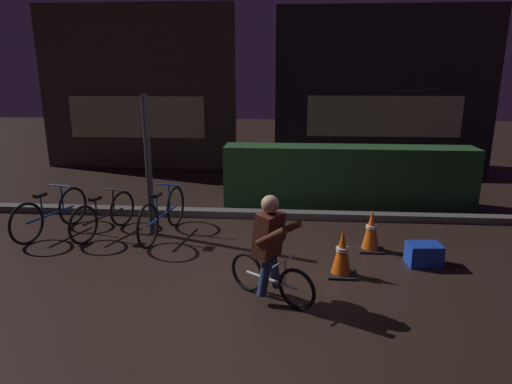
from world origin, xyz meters
TOP-DOWN VIEW (x-y plane):
  - ground_plane at (0.00, 0.00)m, footprint 40.00×40.00m
  - sidewalk_curb at (0.00, 2.20)m, footprint 12.00×0.24m
  - hedge_row at (1.80, 3.10)m, footprint 4.80×0.70m
  - storefront_left at (-3.45, 6.50)m, footprint 5.23×0.54m
  - storefront_right at (3.20, 7.20)m, footprint 5.92×0.54m
  - street_post at (-1.54, 1.20)m, footprint 0.10×0.10m
  - parked_bike_leftmost at (-3.16, 1.08)m, footprint 0.54×1.59m
  - parked_bike_left_mid at (-2.30, 1.11)m, footprint 0.55×1.46m
  - parked_bike_center_left at (-1.33, 1.11)m, footprint 0.46×1.71m
  - traffic_cone_near at (1.36, -0.10)m, footprint 0.36×0.36m
  - traffic_cone_far at (1.88, 0.78)m, footprint 0.36×0.36m
  - blue_crate at (2.51, 0.30)m, footprint 0.46×0.36m
  - cyclist at (0.47, -0.79)m, footprint 1.01×0.73m

SIDE VIEW (x-z plane):
  - ground_plane at x=0.00m, z-range 0.00..0.00m
  - sidewalk_curb at x=0.00m, z-range 0.00..0.12m
  - blue_crate at x=2.51m, z-range 0.00..0.30m
  - traffic_cone_near at x=1.36m, z-range -0.01..0.60m
  - traffic_cone_far at x=1.88m, z-range -0.01..0.61m
  - parked_bike_left_mid at x=-2.30m, z-range -0.03..0.67m
  - parked_bike_leftmost at x=-3.16m, z-range -0.03..0.72m
  - parked_bike_center_left at x=-1.33m, z-range -0.04..0.76m
  - hedge_row at x=1.80m, z-range 0.00..1.17m
  - cyclist at x=0.47m, z-range 0.01..1.25m
  - street_post at x=-1.54m, z-range 0.00..2.23m
  - storefront_right at x=3.20m, z-range -0.01..4.27m
  - storefront_left at x=-3.45m, z-range -0.01..4.27m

